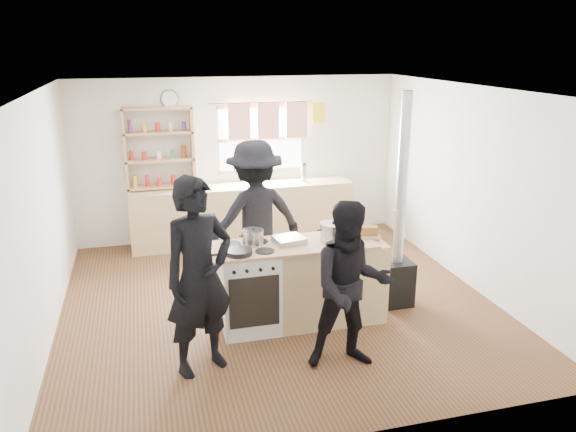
# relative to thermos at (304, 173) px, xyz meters

# --- Properties ---
(ground) EXTENTS (5.00, 5.00, 0.01)m
(ground) POSITION_rel_thermos_xyz_m (-0.97, -2.22, -1.04)
(ground) COLOR brown
(ground) RESTS_ON ground
(back_counter) EXTENTS (3.40, 0.55, 0.90)m
(back_counter) POSITION_rel_thermos_xyz_m (-0.97, 0.00, -0.59)
(back_counter) COLOR tan
(back_counter) RESTS_ON ground
(shelving_unit) EXTENTS (1.00, 0.28, 1.20)m
(shelving_unit) POSITION_rel_thermos_xyz_m (-2.17, 0.12, 0.48)
(shelving_unit) COLOR tan
(shelving_unit) RESTS_ON back_counter
(thermos) EXTENTS (0.10, 0.10, 0.27)m
(thermos) POSITION_rel_thermos_xyz_m (0.00, 0.00, 0.00)
(thermos) COLOR silver
(thermos) RESTS_ON back_counter
(cooking_island) EXTENTS (1.97, 0.64, 0.93)m
(cooking_island) POSITION_rel_thermos_xyz_m (-0.83, -2.77, -0.57)
(cooking_island) COLOR white
(cooking_island) RESTS_ON ground
(skillet_greens) EXTENTS (0.30, 0.30, 0.05)m
(skillet_greens) POSITION_rel_thermos_xyz_m (-1.54, -2.93, -0.08)
(skillet_greens) COLOR black
(skillet_greens) RESTS_ON cooking_island
(roast_tray) EXTENTS (0.36, 0.33, 0.06)m
(roast_tray) POSITION_rel_thermos_xyz_m (-0.96, -2.73, -0.07)
(roast_tray) COLOR silver
(roast_tray) RESTS_ON cooking_island
(stockpot_stove) EXTENTS (0.23, 0.23, 0.19)m
(stockpot_stove) POSITION_rel_thermos_xyz_m (-1.34, -2.68, -0.02)
(stockpot_stove) COLOR #BBBBBD
(stockpot_stove) RESTS_ON cooking_island
(stockpot_counter) EXTENTS (0.30, 0.30, 0.22)m
(stockpot_counter) POSITION_rel_thermos_xyz_m (-0.48, -2.77, -0.01)
(stockpot_counter) COLOR #B7B7B9
(stockpot_counter) RESTS_ON cooking_island
(bread_board) EXTENTS (0.31, 0.24, 0.12)m
(bread_board) POSITION_rel_thermos_xyz_m (-0.07, -2.75, -0.06)
(bread_board) COLOR tan
(bread_board) RESTS_ON cooking_island
(flue_heater) EXTENTS (0.35, 0.35, 2.50)m
(flue_heater) POSITION_rel_thermos_xyz_m (0.38, -2.63, -0.39)
(flue_heater) COLOR black
(flue_heater) RESTS_ON ground
(person_near_left) EXTENTS (0.81, 0.69, 1.88)m
(person_near_left) POSITION_rel_thermos_xyz_m (-2.00, -3.43, -0.09)
(person_near_left) COLOR black
(person_near_left) RESTS_ON ground
(person_near_right) EXTENTS (0.87, 0.72, 1.64)m
(person_near_right) POSITION_rel_thermos_xyz_m (-0.63, -3.72, -0.22)
(person_near_right) COLOR black
(person_near_right) RESTS_ON ground
(person_far) EXTENTS (1.34, 0.92, 1.90)m
(person_far) POSITION_rel_thermos_xyz_m (-1.15, -1.81, -0.09)
(person_far) COLOR black
(person_far) RESTS_ON ground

